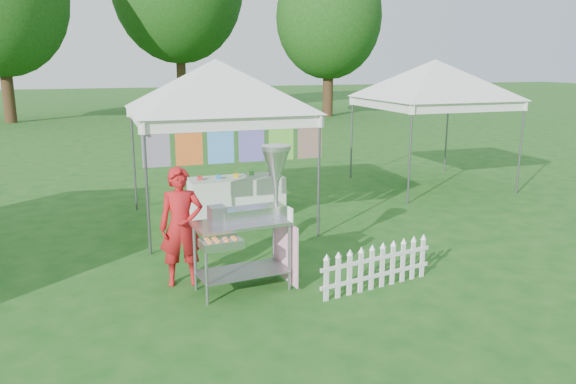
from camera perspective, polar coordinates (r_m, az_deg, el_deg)
name	(u,v)px	position (r m, az deg, el deg)	size (l,w,h in m)	color
ground	(277,292)	(7.48, -1.14, -10.16)	(120.00, 120.00, 0.00)	#184D16
canopy_main	(216,60)	(10.26, -7.37, 13.20)	(4.24, 4.24, 3.45)	#59595E
canopy_right	(436,60)	(13.82, 14.76, 12.87)	(4.24, 4.24, 3.45)	#59595E
tree_right	(329,18)	(31.08, 4.19, 17.24)	(5.60, 5.60, 8.42)	#3E2816
donut_cart	(256,207)	(7.29, -3.27, -1.54)	(1.36, 1.05, 1.89)	gray
vendor	(181,227)	(7.63, -10.78, -3.48)	(0.59, 0.39, 1.61)	#B11519
picket_fence	(377,268)	(7.60, 9.03, -7.62)	(1.77, 0.38, 0.56)	white
display_table	(237,197)	(10.92, -5.24, -0.52)	(1.80, 0.70, 0.77)	white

